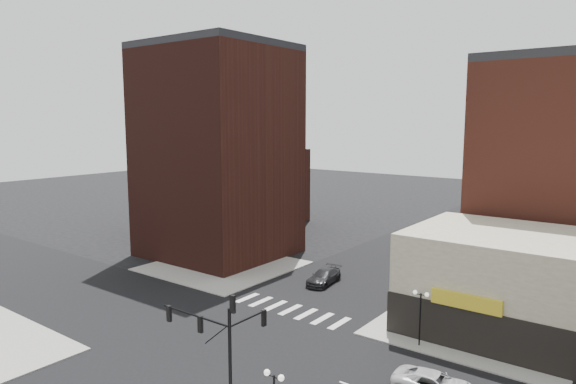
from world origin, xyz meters
The scene contains 11 objects.
ground centered at (0.00, 0.00, 0.00)m, with size 240.00×240.00×0.00m, color black.
road_ew centered at (0.00, 0.00, 0.01)m, with size 200.00×14.00×0.02m, color black.
road_ns centered at (0.00, 0.00, 0.01)m, with size 14.00×200.00×0.02m, color black.
sidewalk_nw centered at (-14.50, 14.50, 0.06)m, with size 15.00×15.00×0.12m, color gray.
sidewalk_ne centered at (14.50, 14.50, 0.06)m, with size 15.00×15.00×0.12m, color gray.
building_nw centered at (-19.00, 18.50, 12.50)m, with size 16.00×15.00×25.00m, color #381712.
building_nw_low centered at (-32.00, 34.00, 6.00)m, with size 20.00×18.00×12.00m, color #381712.
building_ne_row centered at (21.00, 15.00, 3.30)m, with size 24.20×12.20×8.00m.
traffic_signal centered at (7.24, -7.83, 4.96)m, with size 5.59×3.09×7.77m.
street_lamp_ne centered at (12.00, 8.00, 3.29)m, with size 1.22×0.32×4.16m.
dark_sedan_north centered at (-1.78, 16.21, 0.75)m, with size 2.09×5.15×1.49m, color black.
Camera 1 is at (25.99, -26.70, 16.68)m, focal length 32.00 mm.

